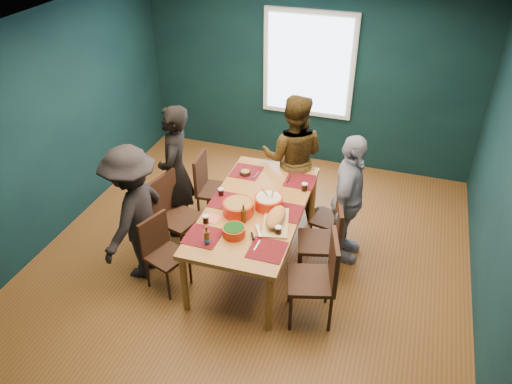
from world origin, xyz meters
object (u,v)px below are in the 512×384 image
chair_left_mid (171,209)px  person_near_left (134,214)px  chair_left_far (209,184)px  chair_right_far (337,216)px  chair_right_near (321,273)px  cutting_board (276,218)px  chair_right_mid (327,236)px  person_far_left (176,172)px  bowl_dumpling (269,202)px  chair_left_near (161,247)px  person_right (348,200)px  bowl_herbs (234,231)px  bowl_salad (238,208)px  person_back (293,158)px  dining_table (256,212)px

chair_left_mid → person_near_left: (-0.18, -0.49, 0.22)m
chair_left_far → chair_right_far: (1.67, -0.10, -0.06)m
chair_right_far → chair_right_near: bearing=-76.5°
chair_left_mid → cutting_board: bearing=7.2°
chair_right_mid → person_far_left: size_ratio=0.57×
chair_left_far → cutting_board: size_ratio=1.44×
chair_right_mid → bowl_dumpling: (-0.69, 0.03, 0.29)m
chair_left_near → person_right: bearing=50.7°
chair_right_mid → chair_left_near: bearing=-172.8°
person_far_left → cutting_board: bearing=55.1°
bowl_herbs → bowl_salad: bearing=103.4°
chair_left_near → person_back: size_ratio=0.51×
person_near_left → chair_right_far: bearing=119.5°
chair_left_far → chair_left_mid: size_ratio=0.96×
chair_left_mid → chair_right_mid: (1.84, 0.09, -0.01)m
chair_left_far → person_far_left: bearing=-137.6°
person_back → bowl_salad: 1.31m
person_back → cutting_board: size_ratio=2.55×
chair_left_mid → person_right: bearing=28.5°
person_far_left → person_near_left: (-0.08, -0.87, -0.05)m
chair_left_near → person_far_left: person_far_left is taller
chair_right_mid → person_far_left: 1.98m
chair_right_far → bowl_salad: bowl_salad is taller
person_right → bowl_herbs: size_ratio=6.67×
chair_left_far → bowl_salad: chair_left_far is taller
person_right → bowl_dumpling: (-0.82, -0.40, 0.06)m
dining_table → bowl_herbs: 0.57m
person_far_left → person_back: 1.49m
person_near_left → bowl_salad: size_ratio=4.78×
person_near_left → bowl_herbs: size_ratio=6.72×
chair_left_mid → chair_left_near: bearing=-61.3°
dining_table → chair_right_far: 1.01m
chair_right_far → chair_right_mid: bearing=-80.9°
dining_table → person_right: 1.06m
person_right → bowl_dumpling: person_right is taller
chair_left_near → cutting_board: 1.29m
chair_left_far → cutting_board: 1.44m
bowl_dumpling → bowl_herbs: size_ratio=1.32×
dining_table → bowl_herbs: bearing=-96.1°
dining_table → person_far_left: size_ratio=1.23×
person_back → cutting_board: bearing=89.4°
dining_table → chair_right_near: chair_right_near is taller
chair_left_far → chair_right_far: chair_left_far is taller
bowl_dumpling → chair_left_near: bearing=-145.1°
chair_right_mid → person_far_left: (-1.94, 0.29, 0.28)m
person_back → dining_table: bearing=75.3°
person_far_left → cutting_board: 1.52m
bowl_salad → bowl_herbs: bowl_salad is taller
dining_table → chair_left_far: size_ratio=2.20×
bowl_dumpling → person_far_left: bearing=168.3°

